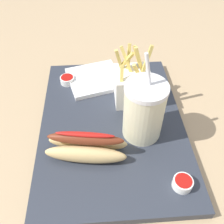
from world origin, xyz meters
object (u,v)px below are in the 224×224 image
at_px(hot_dog_1, 86,146).
at_px(napkin_stack, 95,79).
at_px(soda_cup, 144,111).
at_px(ketchup_cup_2, 67,80).
at_px(fries_basket, 132,85).
at_px(ketchup_cup_1, 183,183).

xyz_separation_m(hot_dog_1, napkin_stack, (0.24, -0.02, -0.02)).
relative_size(soda_cup, napkin_stack, 1.46).
bearing_deg(ketchup_cup_2, hot_dog_1, -167.43).
distance_m(fries_basket, hot_dog_1, 0.20).
distance_m(soda_cup, ketchup_cup_1, 0.16).
bearing_deg(fries_basket, ketchup_cup_1, -165.23).
bearing_deg(hot_dog_1, ketchup_cup_1, -115.51).
relative_size(hot_dog_1, ketchup_cup_2, 4.53).
height_order(fries_basket, ketchup_cup_2, fries_basket).
bearing_deg(napkin_stack, hot_dog_1, 175.01).
distance_m(fries_basket, ketchup_cup_2, 0.18).
bearing_deg(ketchup_cup_1, fries_basket, 14.77).
relative_size(fries_basket, napkin_stack, 1.13).
bearing_deg(fries_basket, hot_dog_1, 145.51).
xyz_separation_m(soda_cup, napkin_stack, (0.19, 0.10, -0.06)).
height_order(soda_cup, hot_dog_1, soda_cup).
bearing_deg(soda_cup, ketchup_cup_1, -157.47).
xyz_separation_m(hot_dog_1, ketchup_cup_1, (-0.08, -0.17, -0.02)).
xyz_separation_m(hot_dog_1, ketchup_cup_2, (0.23, 0.05, -0.02)).
distance_m(soda_cup, hot_dog_1, 0.14).
bearing_deg(napkin_stack, ketchup_cup_2, 93.69).
bearing_deg(ketchup_cup_1, ketchup_cup_2, 35.62).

